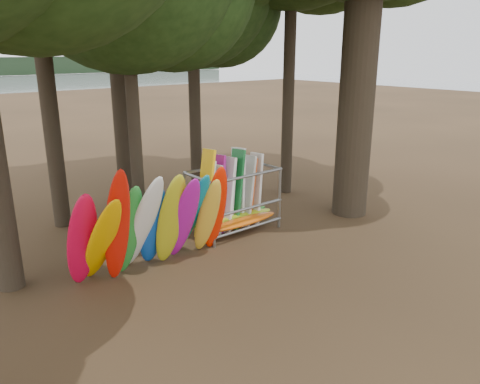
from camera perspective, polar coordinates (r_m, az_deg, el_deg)
ground at (r=13.51m, az=1.54°, el=-7.74°), size 120.00×120.00×0.00m
kayak_row at (r=12.32m, az=-10.49°, el=-3.92°), size 4.57×2.12×3.21m
storage_rack at (r=15.02m, az=-0.88°, el=-1.19°), size 3.14×1.50×2.81m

